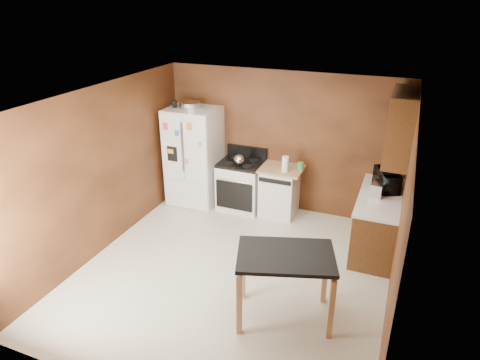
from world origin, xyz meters
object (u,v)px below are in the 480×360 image
Objects in this scene: paper_towel at (285,164)px; gas_range at (241,184)px; refrigerator at (194,156)px; roasting_pan at (190,105)px; green_canister at (300,166)px; kettle at (239,160)px; pen_cup at (175,104)px; dishwasher at (279,191)px; microwave at (387,181)px; toaster at (378,189)px; island at (285,265)px.

gas_range is at bearing 173.17° from paper_towel.
refrigerator is at bearing 178.69° from paper_towel.
roasting_pan reaches higher than green_canister.
kettle is at bearing -166.99° from green_canister.
pen_cup reaches higher than dishwasher.
microwave is at bearing -3.51° from roasting_pan.
paper_towel is at bearing -6.83° from gas_range.
toaster is 0.55× the size of microwave.
kettle is at bearing -178.38° from toaster.
gas_range is at bearing 121.90° from island.
toaster is 1.83m from dishwasher.
toaster reaches higher than kettle.
refrigerator is at bearing -40.94° from roasting_pan.
island is (2.79, -2.40, -1.10)m from pen_cup.
roasting_pan reaches higher than toaster.
island is at bearing 133.58° from microwave.
kettle is 0.21× the size of dishwasher.
roasting_pan is 0.27m from pen_cup.
dishwasher is (1.94, 0.14, -1.41)m from pen_cup.
roasting_pan reaches higher than paper_towel.
pen_cup is (-0.25, -0.11, 0.01)m from roasting_pan.
pen_cup is 0.11× the size of gas_range.
toaster is (1.54, -0.39, -0.02)m from paper_towel.
paper_towel is (0.82, 0.04, 0.03)m from kettle.
refrigerator is 2.02× the size of dishwasher.
roasting_pan is at bearing 22.81° from pen_cup.
gas_range is at bearing -174.63° from green_canister.
toaster is at bearing -11.61° from gas_range.
gas_range is 1.24× the size of dishwasher.
toaster reaches higher than dishwasher.
toaster is at bearing -14.15° from paper_towel.
kettle is (1.24, -0.03, -0.87)m from pen_cup.
green_canister is 1.46m from toaster.
pen_cup is 3.84m from island.
green_canister is 0.09× the size of island.
microwave is at bearing -4.11° from paper_towel.
kettle is 0.70× the size of paper_towel.
roasting_pan is 1.37× the size of toaster.
green_canister is at bearing 5.30° from pen_cup.
paper_towel reaches higher than kettle.
island is at bearing -71.60° from dishwasher.
kettle is 2.84m from island.
roasting_pan reaches higher than island.
microwave is (1.43, -0.32, 0.09)m from green_canister.
dishwasher is at bearing 13.18° from kettle.
dishwasher is 2.69m from island.
microwave reaches higher than gas_range.
microwave is (3.71, -0.11, -0.82)m from pen_cup.
pen_cup is at bearing -175.98° from dishwasher.
pen_cup is at bearing -174.76° from gas_range.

